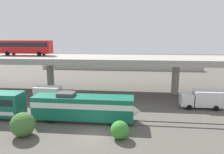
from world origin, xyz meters
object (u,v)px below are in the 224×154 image
service_truck_east (202,99)px  parked_car_4 (174,63)px  train_locomotive (88,107)px  parked_car_3 (66,62)px  parked_car_0 (127,62)px  service_truck_west (53,94)px  parked_car_2 (60,61)px  transit_bus_on_overpass (26,46)px  parked_car_1 (98,62)px  parked_car_6 (129,63)px  parked_car_5 (176,62)px

service_truck_east → parked_car_4: size_ratio=1.51×
train_locomotive → parked_car_3: bearing=111.7°
parked_car_0 → service_truck_west: bearing=75.3°
service_truck_east → parked_car_2: (-40.88, 44.47, 0.69)m
parked_car_0 → parked_car_3: size_ratio=0.98×
transit_bus_on_overpass → parked_car_0: size_ratio=2.62×
parked_car_1 → transit_bus_on_overpass: bearing=72.6°
parked_car_3 → parked_car_0: bearing=11.3°
service_truck_west → parked_car_3: bearing=105.1°
parked_car_3 → parked_car_4: (40.94, 2.32, -0.00)m
parked_car_6 → train_locomotive: bearing=-95.1°
parked_car_1 → parked_car_6: size_ratio=0.92×
service_truck_east → parked_car_6: (-13.51, 42.47, 0.69)m
transit_bus_on_overpass → parked_car_6: (22.62, 32.49, -7.47)m
transit_bus_on_overpass → parked_car_1: (10.73, 34.30, -7.47)m
parked_car_0 → parked_car_4: same height
parked_car_1 → parked_car_5: (29.99, 2.09, 0.00)m
parked_car_4 → parked_car_0: bearing=-7.5°
parked_car_2 → parked_car_3: bearing=-40.4°
service_truck_west → parked_car_2: (-14.66, 44.47, 0.69)m
service_truck_east → parked_car_1: size_ratio=1.58×
transit_bus_on_overpass → parked_car_4: bearing=40.4°
service_truck_east → parked_car_5: parked_car_5 is taller
parked_car_0 → parked_car_5: same height
train_locomotive → parked_car_2: 56.70m
transit_bus_on_overpass → parked_car_6: bearing=55.1°
parked_car_0 → train_locomotive: bearing=85.9°
train_locomotive → transit_bus_on_overpass: 26.27m
parked_car_0 → parked_car_4: (17.67, -2.32, -0.00)m
parked_car_6 → parked_car_2: bearing=175.8°
train_locomotive → parked_car_6: (4.44, 49.86, 0.13)m
parked_car_6 → parked_car_3: bearing=-177.7°
transit_bus_on_overpass → parked_car_4: 52.69m
service_truck_east → parked_car_0: bearing=-73.0°
parked_car_0 → parked_car_5: size_ratio=1.05×
parked_car_2 → service_truck_east: bearing=-47.4°
parked_car_2 → parked_car_4: same height
train_locomotive → transit_bus_on_overpass: size_ratio=1.27×
parked_car_0 → parked_car_1: same height
parked_car_2 → parked_car_5: 45.51m
parked_car_1 → parked_car_2: size_ratio=1.02×
train_locomotive → transit_bus_on_overpass: bearing=136.3°
service_truck_east → parked_car_0: (-14.10, 46.14, 0.69)m
service_truck_east → parked_car_1: parked_car_1 is taller
service_truck_west → parked_car_4: (29.79, 43.81, 0.69)m
parked_car_2 → parked_car_1: bearing=-0.7°
train_locomotive → parked_car_2: (-22.93, 51.86, 0.13)m
service_truck_west → service_truck_east: size_ratio=1.00×
parked_car_3 → parked_car_6: same height
train_locomotive → parked_car_2: train_locomotive is taller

